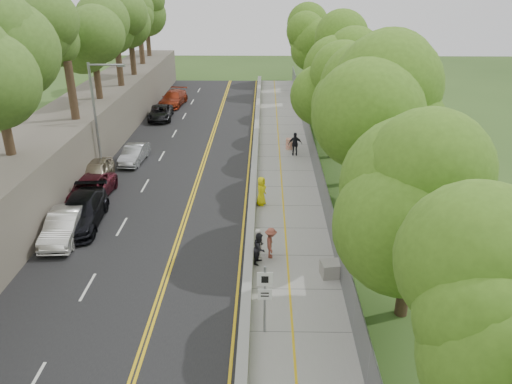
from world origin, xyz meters
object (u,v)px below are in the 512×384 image
(streetlight, at_px, (98,112))
(painter_0, at_px, (261,191))
(car_1, at_px, (64,226))
(concrete_block, at_px, (332,269))
(car_2, at_px, (90,190))
(construction_barrel, at_px, (289,144))
(person_far, at_px, (295,144))
(signpost, at_px, (265,293))

(streetlight, bearing_deg, painter_0, -23.45)
(painter_0, bearing_deg, car_1, 134.32)
(concrete_block, relative_size, car_2, 0.21)
(construction_barrel, distance_m, person_far, 1.60)
(car_1, xyz_separation_m, painter_0, (10.70, 4.52, 0.17))
(person_far, bearing_deg, car_1, 44.55)
(streetlight, bearing_deg, car_1, -86.52)
(concrete_block, height_order, painter_0, painter_0)
(streetlight, xyz_separation_m, car_2, (0.31, -4.38, -3.89))
(signpost, distance_m, painter_0, 12.17)
(streetlight, xyz_separation_m, construction_barrel, (13.46, 5.84, -4.14))
(concrete_block, bearing_deg, streetlight, 139.02)
(car_1, bearing_deg, signpost, -39.24)
(construction_barrel, bearing_deg, car_2, -142.17)
(signpost, height_order, car_1, signpost)
(concrete_block, bearing_deg, construction_barrel, 93.99)
(concrete_block, distance_m, painter_0, 8.69)
(signpost, distance_m, person_far, 21.53)
(construction_barrel, distance_m, painter_0, 10.96)
(construction_barrel, xyz_separation_m, painter_0, (-2.19, -10.73, 0.47))
(construction_barrel, bearing_deg, car_1, -130.22)
(signpost, height_order, construction_barrel, signpost)
(streetlight, xyz_separation_m, concrete_block, (14.76, -12.82, -4.23))
(streetlight, distance_m, painter_0, 12.82)
(streetlight, bearing_deg, concrete_block, -40.98)
(car_1, height_order, painter_0, painter_0)
(streetlight, height_order, concrete_block, streetlight)
(construction_barrel, xyz_separation_m, car_2, (-13.16, -10.21, 0.25))
(painter_0, relative_size, person_far, 0.99)
(car_2, xyz_separation_m, person_far, (13.57, 8.74, 0.23))
(signpost, relative_size, concrete_block, 2.85)
(signpost, relative_size, construction_barrel, 3.41)
(signpost, xyz_separation_m, painter_0, (-0.24, 12.13, -0.99))
(car_2, bearing_deg, signpost, -47.99)
(streetlight, height_order, car_2, streetlight)
(signpost, height_order, car_2, signpost)
(car_2, bearing_deg, painter_0, -2.21)
(car_2, bearing_deg, car_1, -86.53)
(streetlight, height_order, signpost, streetlight)
(streetlight, relative_size, car_1, 1.72)
(concrete_block, height_order, person_far, person_far)
(person_far, bearing_deg, streetlight, 16.02)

